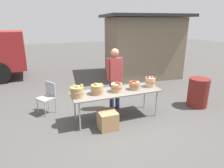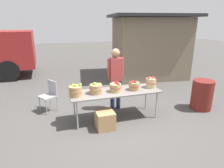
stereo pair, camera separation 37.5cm
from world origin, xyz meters
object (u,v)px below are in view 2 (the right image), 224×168
market_table (115,93)px  apple_basket_green_0 (75,91)px  apple_basket_red_0 (116,87)px  apple_basket_green_1 (96,89)px  produce_crate (105,120)px  vendor_adult (116,75)px  folding_chair (50,93)px  trash_barrel (202,95)px  apple_basket_red_2 (151,83)px  apple_basket_red_1 (134,86)px

market_table → apple_basket_green_0: (-1.01, -0.03, 0.17)m
apple_basket_red_0 → apple_basket_green_1: bearing=176.8°
apple_basket_green_1 → produce_crate: bearing=-75.4°
market_table → vendor_adult: (0.18, 0.55, 0.32)m
apple_basket_green_1 → market_table: bearing=-0.6°
apple_basket_red_0 → folding_chair: apple_basket_red_0 is taller
folding_chair → apple_basket_red_0: bearing=25.5°
apple_basket_green_0 → trash_barrel: bearing=-2.4°
apple_basket_red_0 → trash_barrel: apple_basket_red_0 is taller
apple_basket_green_0 → produce_crate: bearing=-32.3°
apple_basket_green_1 → apple_basket_red_2: (1.51, 0.00, 0.02)m
apple_basket_green_0 → apple_basket_red_1: 1.50m
folding_chair → produce_crate: bearing=8.7°
vendor_adult → folding_chair: 1.93m
apple_basket_red_0 → apple_basket_red_1: apple_basket_red_0 is taller
apple_basket_green_0 → produce_crate: size_ratio=0.77×
trash_barrel → produce_crate: 2.98m
apple_basket_green_1 → vendor_adult: vendor_adult is taller
trash_barrel → apple_basket_green_1: bearing=176.6°
apple_basket_green_1 → vendor_adult: bearing=38.6°
apple_basket_green_0 → vendor_adult: 1.33m
apple_basket_green_1 → apple_basket_red_0: (0.50, -0.03, -0.01)m
apple_basket_green_0 → apple_basket_red_0: apple_basket_green_0 is taller
trash_barrel → produce_crate: trash_barrel is taller
apple_basket_green_0 → vendor_adult: bearing=26.2°
apple_basket_red_1 → trash_barrel: size_ratio=0.33×
apple_basket_green_1 → folding_chair: bearing=138.3°
market_table → apple_basket_green_1: 0.53m
apple_basket_green_0 → trash_barrel: 3.61m
market_table → trash_barrel: trash_barrel is taller
apple_basket_green_1 → produce_crate: 0.79m
apple_basket_green_0 → market_table: bearing=1.8°
vendor_adult → folding_chair: (-1.81, 0.45, -0.52)m
market_table → folding_chair: folding_chair is taller
market_table → apple_basket_red_0: 0.15m
trash_barrel → produce_crate: (-2.96, -0.24, -0.22)m
apple_basket_green_0 → folding_chair: size_ratio=0.38×
apple_basket_red_0 → apple_basket_red_2: size_ratio=1.00×
market_table → apple_basket_green_1: bearing=179.4°
trash_barrel → folding_chair: bearing=164.2°
market_table → produce_crate: (-0.39, -0.42, -0.50)m
apple_basket_red_2 → apple_basket_green_1: bearing=-179.9°
market_table → apple_basket_red_2: apple_basket_red_2 is taller
apple_basket_red_2 → market_table: bearing=-179.6°
apple_basket_green_0 → apple_basket_red_2: size_ratio=1.09×
apple_basket_red_0 → vendor_adult: (0.19, 0.58, 0.17)m
apple_basket_green_1 → apple_basket_red_1: bearing=-2.6°
folding_chair → vendor_adult: bearing=43.8°
vendor_adult → folding_chair: size_ratio=2.04×
apple_basket_red_2 → produce_crate: bearing=-163.0°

